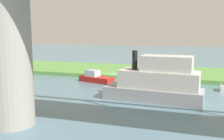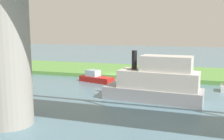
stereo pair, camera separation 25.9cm
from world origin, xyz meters
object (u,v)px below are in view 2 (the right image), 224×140
object	(u,v)px
mooring_post	(163,73)
skiff_small	(171,85)
motorboat_red	(156,82)
bridge_pylon	(7,54)
motorboat_white	(96,78)
person_on_bank	(151,69)

from	to	relation	value
mooring_post	skiff_small	distance (m)	5.48
motorboat_red	bridge_pylon	bearing A→B (deg)	47.55
motorboat_red	motorboat_white	xyz separation A→B (m)	(8.54, -6.46, -1.16)
person_on_bank	motorboat_white	xyz separation A→B (m)	(6.04, 5.33, -0.67)
motorboat_red	mooring_post	bearing A→B (deg)	-86.29
skiff_small	mooring_post	bearing A→B (deg)	-73.33
person_on_bank	skiff_small	size ratio (longest dim) A/B	0.32
person_on_bank	skiff_small	world-z (taller)	person_on_bank
person_on_bank	motorboat_red	world-z (taller)	motorboat_red
motorboat_red	motorboat_white	world-z (taller)	motorboat_red
motorboat_white	skiff_small	distance (m)	9.50
bridge_pylon	motorboat_red	size ratio (longest dim) A/B	1.06
mooring_post	skiff_small	bearing A→B (deg)	106.67
person_on_bank	motorboat_red	size ratio (longest dim) A/B	0.15
motorboat_white	skiff_small	bearing A→B (deg)	172.85
skiff_small	bridge_pylon	bearing A→B (deg)	57.27
mooring_post	skiff_small	size ratio (longest dim) A/B	0.19
bridge_pylon	mooring_post	bearing A→B (deg)	-111.44
mooring_post	motorboat_white	world-z (taller)	motorboat_white
bridge_pylon	skiff_small	xyz separation A→B (m)	(-9.32, -14.50, -4.33)
bridge_pylon	mooring_post	distance (m)	21.56
mooring_post	motorboat_red	bearing A→B (deg)	93.71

